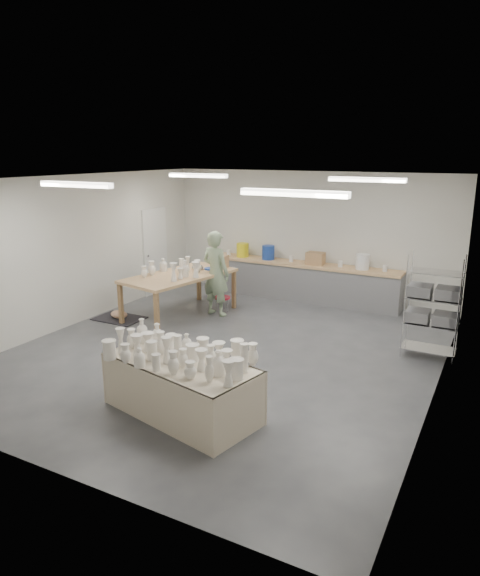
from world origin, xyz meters
The scene contains 9 objects.
room centered at (-0.11, 0.08, 2.06)m, with size 8.00×8.02×3.00m.
back_counter centered at (-0.01, 3.68, 0.49)m, with size 4.60×0.60×1.24m.
wire_shelf centered at (3.20, 1.40, 0.92)m, with size 0.88×0.48×1.80m.
drying_table centered at (0.55, -2.23, 0.43)m, with size 2.30×1.47×1.12m.
work_table centered at (-1.84, 1.38, 0.91)m, with size 1.68×2.64×1.30m.
rug centered at (-2.90, 0.52, 0.01)m, with size 1.00×0.70×0.02m, color black.
cat centered at (-2.88, 0.51, 0.10)m, with size 0.47×0.41×0.17m.
potter centered at (-1.24, 1.75, 0.92)m, with size 0.67×0.44×1.83m, color #96AD86.
red_stool centered at (-1.24, 2.02, 0.30)m, with size 0.42×0.42×0.33m.
Camera 1 is at (4.19, -7.42, 3.43)m, focal length 32.00 mm.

